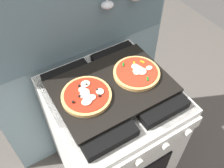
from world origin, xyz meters
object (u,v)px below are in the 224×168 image
(stove, at_px, (112,136))
(pizza_left, at_px, (87,96))
(pizza_right, at_px, (137,73))
(baking_tray, at_px, (112,87))

(stove, distance_m, pizza_left, 0.50)
(pizza_left, bearing_deg, pizza_right, 0.43)
(pizza_left, distance_m, pizza_right, 0.27)
(pizza_right, bearing_deg, pizza_left, -179.57)
(stove, height_order, pizza_left, pizza_left)
(stove, bearing_deg, pizza_left, -178.66)
(baking_tray, bearing_deg, pizza_right, -1.12)
(stove, relative_size, pizza_right, 4.01)
(pizza_right, bearing_deg, baking_tray, 178.88)
(stove, bearing_deg, pizza_right, -0.44)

